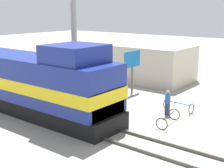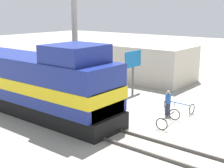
# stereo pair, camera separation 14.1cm
# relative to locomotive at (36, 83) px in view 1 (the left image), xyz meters

# --- Properties ---
(ground_plane) EXTENTS (120.00, 120.00, 0.00)m
(ground_plane) POSITION_rel_locomotive_xyz_m (0.00, -3.24, -1.94)
(ground_plane) COLOR gray
(rail_near) EXTENTS (0.08, 38.46, 0.15)m
(rail_near) POSITION_rel_locomotive_xyz_m (-0.72, -3.24, -1.86)
(rail_near) COLOR #4C4742
(rail_near) RESTS_ON ground_plane
(rail_far) EXTENTS (0.08, 38.46, 0.15)m
(rail_far) POSITION_rel_locomotive_xyz_m (0.72, -3.24, -1.86)
(rail_far) COLOR #4C4742
(rail_far) RESTS_ON ground_plane
(locomotive) EXTENTS (3.17, 12.90, 4.57)m
(locomotive) POSITION_rel_locomotive_xyz_m (0.00, 0.00, 0.00)
(locomotive) COLOR black
(locomotive) RESTS_ON ground_plane
(utility_pole) EXTENTS (1.80, 0.41, 10.99)m
(utility_pole) POSITION_rel_locomotive_xyz_m (4.16, 0.68, 3.62)
(utility_pole) COLOR #9E998E
(utility_pole) RESTS_ON ground_plane
(vendor_umbrella) EXTENTS (1.96, 1.96, 2.34)m
(vendor_umbrella) POSITION_rel_locomotive_xyz_m (4.37, -1.47, 0.18)
(vendor_umbrella) COLOR #4C4C4C
(vendor_umbrella) RESTS_ON ground_plane
(billboard_sign) EXTENTS (2.05, 0.12, 3.31)m
(billboard_sign) POSITION_rel_locomotive_xyz_m (7.79, -1.92, 0.53)
(billboard_sign) COLOR #595959
(billboard_sign) RESTS_ON ground_plane
(shrub_cluster) EXTENTS (0.73, 0.73, 0.73)m
(shrub_cluster) POSITION_rel_locomotive_xyz_m (4.23, -1.43, -1.57)
(shrub_cluster) COLOR #388C38
(shrub_cluster) RESTS_ON ground_plane
(person_bystander) EXTENTS (0.34, 0.34, 1.57)m
(person_bystander) POSITION_rel_locomotive_xyz_m (4.75, -6.67, -1.09)
(person_bystander) COLOR #2D3347
(person_bystander) RESTS_ON ground_plane
(bicycle) EXTENTS (0.80, 1.90, 0.69)m
(bicycle) POSITION_rel_locomotive_xyz_m (5.81, -6.91, -1.58)
(bicycle) COLOR black
(bicycle) RESTS_ON ground_plane
(bicycle_spare) EXTENTS (2.00, 0.89, 0.69)m
(bicycle_spare) POSITION_rel_locomotive_xyz_m (3.22, -7.55, -1.58)
(bicycle_spare) COLOR black
(bicycle_spare) RESTS_ON ground_plane
(building_block_distant) EXTENTS (5.04, 6.91, 3.25)m
(building_block_distant) POSITION_rel_locomotive_xyz_m (12.55, -0.84, -0.31)
(building_block_distant) COLOR beige
(building_block_distant) RESTS_ON ground_plane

